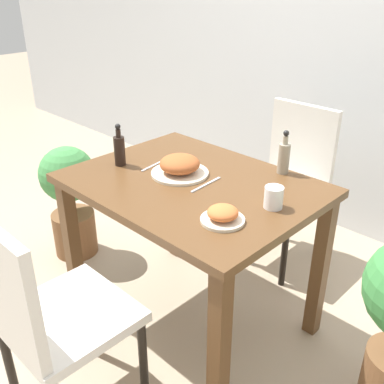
{
  "coord_description": "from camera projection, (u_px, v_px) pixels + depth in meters",
  "views": [
    {
      "loc": [
        1.19,
        -1.22,
        1.55
      ],
      "look_at": [
        0.0,
        0.0,
        0.7
      ],
      "focal_mm": 42.0,
      "sensor_mm": 36.0,
      "label": 1
    }
  ],
  "objects": [
    {
      "name": "ground_plane",
      "position": [
        192.0,
        318.0,
        2.22
      ],
      "size": [
        16.0,
        16.0,
        0.0
      ],
      "primitive_type": "plane",
      "color": "tan"
    },
    {
      "name": "wall_back",
      "position": [
        360.0,
        18.0,
        2.5
      ],
      "size": [
        8.0,
        0.05,
        2.6
      ],
      "color": "silver",
      "rests_on": "ground_plane"
    },
    {
      "name": "dining_table",
      "position": [
        192.0,
        206.0,
        1.94
      ],
      "size": [
        1.02,
        0.78,
        0.75
      ],
      "color": "brown",
      "rests_on": "ground_plane"
    },
    {
      "name": "chair_near",
      "position": [
        46.0,
        312.0,
        1.52
      ],
      "size": [
        0.42,
        0.42,
        0.89
      ],
      "rotation": [
        0.0,
        0.0,
        3.14
      ],
      "color": "silver",
      "rests_on": "ground_plane"
    },
    {
      "name": "chair_far",
      "position": [
        288.0,
        177.0,
        2.51
      ],
      "size": [
        0.42,
        0.42,
        0.89
      ],
      "color": "silver",
      "rests_on": "ground_plane"
    },
    {
      "name": "food_plate",
      "position": [
        180.0,
        166.0,
        1.93
      ],
      "size": [
        0.25,
        0.25,
        0.09
      ],
      "color": "beige",
      "rests_on": "dining_table"
    },
    {
      "name": "side_plate",
      "position": [
        223.0,
        215.0,
        1.58
      ],
      "size": [
        0.16,
        0.16,
        0.06
      ],
      "color": "beige",
      "rests_on": "dining_table"
    },
    {
      "name": "drink_cup",
      "position": [
        274.0,
        197.0,
        1.66
      ],
      "size": [
        0.07,
        0.07,
        0.08
      ],
      "color": "white",
      "rests_on": "dining_table"
    },
    {
      "name": "sauce_bottle",
      "position": [
        119.0,
        149.0,
        2.01
      ],
      "size": [
        0.05,
        0.05,
        0.19
      ],
      "color": "black",
      "rests_on": "dining_table"
    },
    {
      "name": "condiment_bottle",
      "position": [
        284.0,
        157.0,
        1.93
      ],
      "size": [
        0.05,
        0.05,
        0.19
      ],
      "color": "gray",
      "rests_on": "dining_table"
    },
    {
      "name": "fork_utensil",
      "position": [
        156.0,
        164.0,
        2.05
      ],
      "size": [
        0.04,
        0.2,
        0.0
      ],
      "rotation": [
        0.0,
        0.0,
        1.72
      ],
      "color": "silver",
      "rests_on": "dining_table"
    },
    {
      "name": "spoon_utensil",
      "position": [
        206.0,
        185.0,
        1.85
      ],
      "size": [
        0.02,
        0.18,
        0.0
      ],
      "rotation": [
        0.0,
        0.0,
        1.63
      ],
      "color": "silver",
      "rests_on": "dining_table"
    },
    {
      "name": "potted_plant_left",
      "position": [
        70.0,
        195.0,
        2.57
      ],
      "size": [
        0.32,
        0.32,
        0.67
      ],
      "color": "brown",
      "rests_on": "ground_plane"
    }
  ]
}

